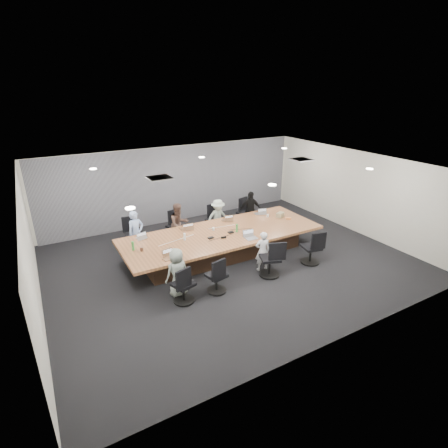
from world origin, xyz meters
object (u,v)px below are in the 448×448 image
chair_5 (216,278)px  stapler (224,237)px  chair_3 (244,215)px  laptop_1 (186,229)px  chair_0 (134,237)px  bottle_green_right (237,228)px  chair_6 (270,261)px  laptop_0 (141,238)px  canvas_bag (280,215)px  person_6 (262,251)px  conference_table (222,243)px  person_1 (179,224)px  bottle_clear (185,237)px  chair_1 (175,229)px  laptop_2 (226,220)px  chair_4 (183,287)px  laptop_6 (252,238)px  chair_2 (213,222)px  mug_brown (142,249)px  person_4 (177,272)px  laptop_3 (259,213)px  person_0 (136,233)px  snack_packet (288,218)px  person_2 (218,218)px  chair_7 (311,250)px  bottle_green_left (133,246)px  person_3 (250,210)px  laptop_4 (169,258)px

chair_5 → stapler: 1.67m
chair_3 → laptop_1: bearing=2.9°
chair_0 → chair_5: bearing=115.9°
bottle_green_right → chair_6: bearing=-85.9°
laptop_0 → canvas_bag: size_ratio=1.03×
person_6 → conference_table: bearing=-54.4°
person_1 → bottle_clear: bearing=-114.5°
chair_1 → laptop_2: (1.42, -0.90, 0.34)m
chair_0 → chair_4: bearing=101.5°
chair_3 → chair_4: size_ratio=1.01×
chair_0 → bottle_green_right: bearing=152.5°
chair_5 → laptop_6: 1.90m
chair_2 → bottle_clear: 2.47m
chair_2 → chair_4: chair_4 is taller
mug_brown → stapler: (2.30, -0.36, -0.02)m
laptop_1 → person_4: bearing=65.3°
laptop_3 → mug_brown: bearing=22.6°
chair_2 → laptop_1: size_ratio=2.21×
person_1 → person_6: person_1 is taller
chair_2 → laptop_2: laptop_2 is taller
person_0 → laptop_6: (2.74, -2.15, 0.06)m
person_0 → laptop_2: person_0 is taller
chair_3 → mug_brown: (-4.34, -1.72, 0.39)m
person_4 → snack_packet: bearing=-176.1°
laptop_0 → laptop_2: 2.81m
chair_3 → laptop_2: (-1.29, -0.90, 0.35)m
chair_4 → bottle_green_right: bearing=14.7°
chair_0 → person_0: (0.00, -0.35, 0.25)m
person_2 → snack_packet: size_ratio=7.23×
chair_0 → laptop_3: (4.10, -0.90, 0.31)m
laptop_0 → chair_0: bearing=-100.1°
chair_3 → chair_7: chair_7 is taller
snack_packet → person_4: bearing=-164.0°
chair_7 → laptop_0: (-4.20, 2.50, 0.33)m
laptop_2 → bottle_green_right: bearing=88.9°
person_4 → chair_4: bearing=78.0°
chair_1 → snack_packet: size_ratio=4.61×
conference_table → chair_5: (-1.12, -1.70, -0.01)m
bottle_green_right → laptop_3: bearing=33.2°
bottle_green_left → laptop_2: bearing=11.7°
chair_4 → bottle_green_left: bearing=91.5°
person_4 → bottle_clear: person_4 is taller
chair_7 → laptop_2: size_ratio=2.95×
chair_7 → laptop_3: size_ratio=2.78×
person_3 → mug_brown: (-4.34, -1.37, 0.10)m
person_0 → laptop_4: bearing=-97.1°
chair_3 → bottle_green_right: 2.42m
bottle_clear → stapler: bottle_clear is taller
chair_3 → chair_6: (-1.36, -3.40, 0.04)m
chair_6 → stapler: size_ratio=5.94×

